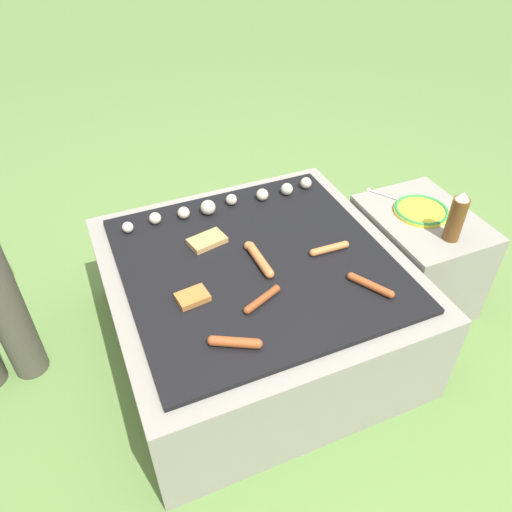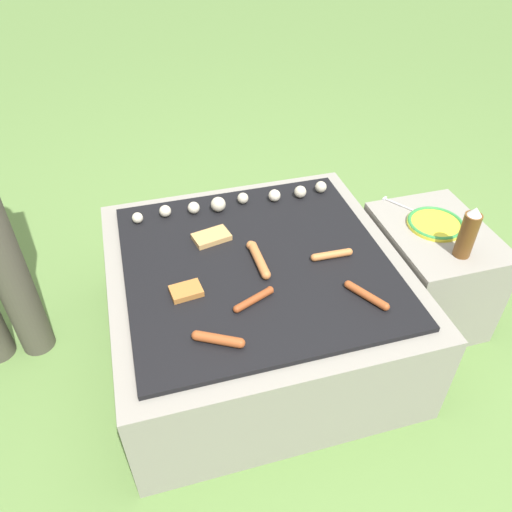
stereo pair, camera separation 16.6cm
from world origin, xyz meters
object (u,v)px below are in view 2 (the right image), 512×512
(plate_colorful, at_px, (436,223))
(condiment_bottle, at_px, (468,233))
(sausage_front_center, at_px, (332,255))
(fork_utensil, at_px, (401,205))

(plate_colorful, relative_size, condiment_bottle, 1.06)
(sausage_front_center, bearing_deg, plate_colorful, 8.83)
(plate_colorful, height_order, condiment_bottle, condiment_bottle)
(sausage_front_center, height_order, condiment_bottle, condiment_bottle)
(plate_colorful, bearing_deg, sausage_front_center, -171.17)
(plate_colorful, height_order, fork_utensil, plate_colorful)
(condiment_bottle, relative_size, fork_utensil, 1.24)
(plate_colorful, xyz_separation_m, fork_utensil, (-0.06, 0.15, -0.01))
(sausage_front_center, distance_m, plate_colorful, 0.44)
(fork_utensil, bearing_deg, condiment_bottle, -80.17)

